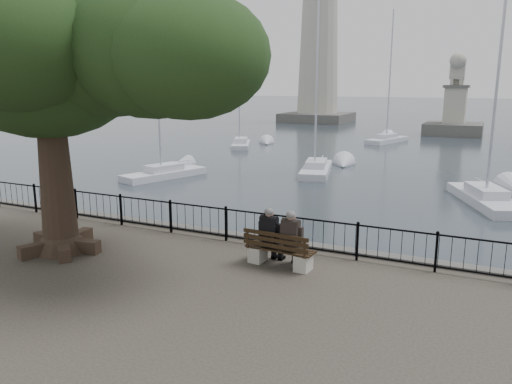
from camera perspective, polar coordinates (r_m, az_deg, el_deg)
The scene contains 13 objects.
harbor at distance 15.36m, azimuth 0.80°, elevation -7.31°, with size 260.00×260.00×1.20m.
railing at distance 14.60m, azimuth 0.00°, elevation -3.99°, with size 22.06×0.06×1.00m.
bench at distance 13.02m, azimuth 2.66°, elevation -7.07°, with size 1.89×0.70×0.98m.
person_left at distance 13.11m, azimuth 1.80°, elevation -5.21°, with size 0.47×0.79×1.55m.
person_right at distance 12.85m, azimuth 4.25°, elevation -5.61°, with size 0.47×0.79×1.55m.
tree at distance 14.16m, azimuth -20.39°, elevation 15.57°, with size 10.51×7.34×8.58m.
lighthouse at distance 76.33m, azimuth 7.23°, elevation 17.16°, with size 9.46×9.46×29.11m.
lion_monument at distance 60.32m, azimuth 21.72°, elevation 8.23°, with size 6.11×6.11×8.98m.
sailboat_a at distance 31.03m, azimuth -10.46°, elevation 2.22°, with size 3.18×5.71×11.17m.
sailboat_b at distance 32.31m, azimuth 6.89°, elevation 2.74°, with size 3.03×6.21×11.81m.
sailboat_c at distance 26.26m, azimuth 24.78°, elevation -0.49°, with size 3.92×6.37×12.85m.
sailboat_e at distance 45.50m, azimuth -1.73°, elevation 5.60°, with size 3.49×5.42×11.24m.
sailboat_h at distance 50.59m, azimuth 14.75°, elevation 5.90°, with size 3.28×6.12×12.55m.
Camera 1 is at (5.99, -10.16, 4.66)m, focal length 35.00 mm.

